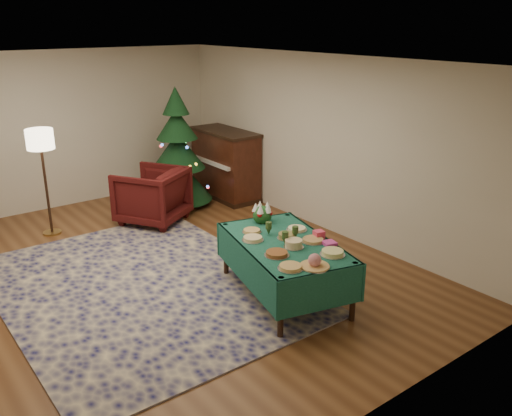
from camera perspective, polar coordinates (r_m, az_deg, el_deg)
room_shell at (r=6.79m, az=-11.70°, el=3.32°), size 7.00×7.00×7.00m
rug at (r=7.00m, az=-11.87°, el=-8.02°), size 3.21×4.21×0.02m
buffet_table at (r=6.41m, az=3.03°, el=-4.72°), size 1.46×2.01×0.70m
platter_0 at (r=5.69m, az=3.65°, el=-6.24°), size 0.27×0.27×0.04m
platter_1 at (r=5.73m, az=6.19°, el=-5.68°), size 0.32×0.32×0.15m
platter_2 at (r=6.05m, az=8.06°, el=-4.70°), size 0.28×0.28×0.06m
platter_3 at (r=5.99m, az=2.20°, el=-4.84°), size 0.28×0.28×0.05m
platter_4 at (r=6.19m, az=3.98°, el=-3.79°), size 0.23×0.23×0.10m
platter_5 at (r=6.38m, az=6.02°, el=-3.39°), size 0.28×0.28×0.04m
platter_6 at (r=6.38m, az=-0.34°, el=-3.26°), size 0.26×0.26×0.05m
platter_7 at (r=6.44m, az=3.26°, el=-2.98°), size 0.23×0.23×0.07m
platter_8 at (r=6.70m, az=4.31°, el=-2.21°), size 0.25×0.25×0.04m
platter_9 at (r=6.62m, az=-0.45°, el=-2.45°), size 0.24×0.24×0.04m
goblet_0 at (r=6.52m, az=1.34°, el=-2.12°), size 0.08×0.08×0.16m
goblet_1 at (r=6.40m, az=4.15°, el=-2.58°), size 0.08×0.08×0.16m
goblet_2 at (r=6.24m, az=3.09°, el=-3.16°), size 0.08×0.08×0.16m
napkin_stack at (r=6.32m, az=7.73°, el=-3.70°), size 0.17×0.17×0.04m
gift_box at (r=6.48m, az=6.64°, el=-2.79°), size 0.14×0.14×0.09m
centerpiece at (r=6.92m, az=0.66°, el=-0.53°), size 0.25×0.25×0.29m
armchair at (r=8.95m, az=-10.90°, el=1.56°), size 1.30×1.28×1.00m
floor_lamp at (r=8.67m, az=-21.72°, el=6.11°), size 0.40×0.40×1.65m
christmas_tree at (r=9.62m, az=-8.21°, el=5.71°), size 1.51×1.51×2.10m
piano at (r=10.08m, az=-3.22°, el=4.57°), size 0.70×1.46×1.26m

